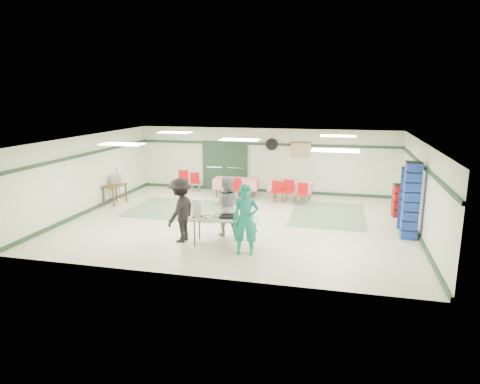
% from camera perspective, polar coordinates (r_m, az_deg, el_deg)
% --- Properties ---
extents(floor, '(11.00, 11.00, 0.00)m').
position_cam_1_polar(floor, '(14.11, -0.05, -3.90)').
color(floor, beige).
rests_on(floor, ground).
extents(ceiling, '(11.00, 11.00, 0.00)m').
position_cam_1_polar(ceiling, '(13.58, -0.05, 7.07)').
color(ceiling, silver).
rests_on(ceiling, wall_back).
extents(wall_back, '(11.00, 0.00, 11.00)m').
position_cam_1_polar(wall_back, '(18.12, 3.31, 4.21)').
color(wall_back, silver).
rests_on(wall_back, floor).
extents(wall_front, '(11.00, 0.00, 11.00)m').
position_cam_1_polar(wall_front, '(9.60, -6.40, -3.71)').
color(wall_front, silver).
rests_on(wall_front, floor).
extents(wall_left, '(0.00, 9.00, 9.00)m').
position_cam_1_polar(wall_left, '(15.98, -19.61, 2.31)').
color(wall_left, silver).
rests_on(wall_left, floor).
extents(wall_right, '(0.00, 9.00, 9.00)m').
position_cam_1_polar(wall_right, '(13.61, 23.08, 0.28)').
color(wall_right, silver).
rests_on(wall_right, floor).
extents(trim_back, '(11.00, 0.06, 0.10)m').
position_cam_1_polar(trim_back, '(18.00, 3.33, 6.40)').
color(trim_back, '#1F3825').
rests_on(trim_back, wall_back).
extents(baseboard_back, '(11.00, 0.06, 0.12)m').
position_cam_1_polar(baseboard_back, '(18.33, 3.25, 0.21)').
color(baseboard_back, '#1F3825').
rests_on(baseboard_back, floor).
extents(trim_left, '(0.06, 9.00, 0.10)m').
position_cam_1_polar(trim_left, '(15.86, -19.71, 4.79)').
color(trim_left, '#1F3825').
rests_on(trim_left, wall_back).
extents(baseboard_left, '(0.06, 9.00, 0.12)m').
position_cam_1_polar(baseboard_left, '(16.23, -19.18, -2.17)').
color(baseboard_left, '#1F3825').
rests_on(baseboard_left, floor).
extents(trim_right, '(0.06, 9.00, 0.10)m').
position_cam_1_polar(trim_right, '(13.48, 23.21, 3.19)').
color(trim_right, '#1F3825').
rests_on(trim_right, wall_back).
extents(baseboard_right, '(0.06, 9.00, 0.12)m').
position_cam_1_polar(baseboard_right, '(13.92, 22.49, -4.90)').
color(baseboard_right, '#1F3825').
rests_on(baseboard_right, floor).
extents(green_patch_a, '(3.50, 3.00, 0.01)m').
position_cam_1_polar(green_patch_a, '(15.77, -8.05, -2.22)').
color(green_patch_a, slate).
rests_on(green_patch_a, floor).
extents(green_patch_b, '(2.50, 3.50, 0.01)m').
position_cam_1_polar(green_patch_b, '(15.19, 11.64, -2.94)').
color(green_patch_b, slate).
rests_on(green_patch_b, floor).
extents(double_door_left, '(0.90, 0.06, 2.10)m').
position_cam_1_polar(double_door_left, '(18.63, -3.42, 3.51)').
color(double_door_left, '#969896').
rests_on(double_door_left, floor).
extents(double_door_right, '(0.90, 0.06, 2.10)m').
position_cam_1_polar(double_door_right, '(18.37, -0.58, 3.40)').
color(double_door_right, '#969896').
rests_on(double_door_right, floor).
extents(door_frame, '(2.00, 0.03, 2.15)m').
position_cam_1_polar(door_frame, '(18.48, -2.04, 3.45)').
color(door_frame, '#1F3825').
rests_on(door_frame, floor).
extents(wall_fan, '(0.50, 0.10, 0.50)m').
position_cam_1_polar(wall_fan, '(17.92, 4.26, 6.36)').
color(wall_fan, black).
rests_on(wall_fan, wall_back).
extents(scroll_banner, '(0.80, 0.02, 0.60)m').
position_cam_1_polar(scroll_banner, '(17.79, 8.08, 5.57)').
color(scroll_banner, tan).
rests_on(scroll_banner, wall_back).
extents(serving_table, '(1.92, 0.94, 0.76)m').
position_cam_1_polar(serving_table, '(11.81, -1.99, -3.66)').
color(serving_table, '#B1B2AC').
rests_on(serving_table, floor).
extents(sheet_tray_right, '(0.58, 0.47, 0.02)m').
position_cam_1_polar(sheet_tray_right, '(11.59, 0.42, -3.68)').
color(sheet_tray_right, silver).
rests_on(sheet_tray_right, serving_table).
extents(sheet_tray_mid, '(0.65, 0.52, 0.02)m').
position_cam_1_polar(sheet_tray_mid, '(11.97, -2.14, -3.15)').
color(sheet_tray_mid, silver).
rests_on(sheet_tray_mid, serving_table).
extents(sheet_tray_left, '(0.56, 0.45, 0.02)m').
position_cam_1_polar(sheet_tray_left, '(11.80, -5.07, -3.43)').
color(sheet_tray_left, silver).
rests_on(sheet_tray_left, serving_table).
extents(baking_pan, '(0.53, 0.36, 0.08)m').
position_cam_1_polar(baking_pan, '(11.77, -1.45, -3.28)').
color(baking_pan, black).
rests_on(baking_pan, serving_table).
extents(foam_box_stack, '(0.27, 0.25, 0.46)m').
position_cam_1_polar(foam_box_stack, '(12.05, -5.65, -2.02)').
color(foam_box_stack, white).
rests_on(foam_box_stack, serving_table).
extents(volunteer_teal, '(0.75, 0.56, 1.85)m').
position_cam_1_polar(volunteer_teal, '(11.02, 0.75, -3.72)').
color(volunteer_teal, '#14897B').
rests_on(volunteer_teal, floor).
extents(volunteer_grey, '(0.92, 0.75, 1.77)m').
position_cam_1_polar(volunteer_grey, '(12.52, -1.83, -1.90)').
color(volunteer_grey, gray).
rests_on(volunteer_grey, floor).
extents(volunteer_dark, '(0.83, 1.26, 1.82)m').
position_cam_1_polar(volunteer_dark, '(12.10, -7.92, -2.41)').
color(volunteer_dark, black).
rests_on(volunteer_dark, floor).
extents(dining_table_a, '(1.76, 0.95, 0.77)m').
position_cam_1_polar(dining_table_a, '(16.89, 6.73, 0.81)').
color(dining_table_a, red).
rests_on(dining_table_a, floor).
extents(dining_table_b, '(1.81, 0.87, 0.77)m').
position_cam_1_polar(dining_table_b, '(17.28, -0.53, 1.17)').
color(dining_table_b, red).
rests_on(dining_table_b, floor).
extents(chair_a, '(0.52, 0.52, 0.92)m').
position_cam_1_polar(chair_a, '(16.35, 6.38, 0.39)').
color(chair_a, '#B40E10').
rests_on(chair_a, floor).
extents(chair_b, '(0.42, 0.42, 0.85)m').
position_cam_1_polar(chair_b, '(16.41, 4.90, 0.32)').
color(chair_b, '#B40E10').
rests_on(chair_b, floor).
extents(chair_c, '(0.40, 0.40, 0.82)m').
position_cam_1_polar(chair_c, '(16.29, 8.36, 0.06)').
color(chair_c, '#B40E10').
rests_on(chair_c, floor).
extents(chair_d, '(0.44, 0.44, 0.88)m').
position_cam_1_polar(chair_d, '(16.72, -0.61, 0.67)').
color(chair_d, '#B40E10').
rests_on(chair_d, floor).
extents(chair_loose_a, '(0.53, 0.53, 0.84)m').
position_cam_1_polar(chair_loose_a, '(18.28, -6.00, 1.57)').
color(chair_loose_a, '#B40E10').
rests_on(chair_loose_a, floor).
extents(chair_loose_b, '(0.46, 0.46, 0.95)m').
position_cam_1_polar(chair_loose_b, '(18.27, -7.65, 1.74)').
color(chair_loose_b, '#B40E10').
rests_on(chair_loose_b, floor).
extents(crate_stack_blue_a, '(0.42, 0.42, 1.91)m').
position_cam_1_polar(crate_stack_blue_a, '(14.13, 21.22, -0.77)').
color(crate_stack_blue_a, '#193197').
rests_on(crate_stack_blue_a, floor).
extents(crate_stack_red, '(0.47, 0.47, 1.12)m').
position_cam_1_polar(crate_stack_red, '(15.50, 20.49, -1.07)').
color(crate_stack_red, '#A71013').
rests_on(crate_stack_red, floor).
extents(crate_stack_blue_b, '(0.43, 0.43, 2.24)m').
position_cam_1_polar(crate_stack_blue_b, '(13.11, 21.83, -1.08)').
color(crate_stack_blue_b, '#193197').
rests_on(crate_stack_blue_b, floor).
extents(printer_table, '(0.71, 0.97, 0.74)m').
position_cam_1_polar(printer_table, '(16.85, -16.40, 0.59)').
color(printer_table, brown).
rests_on(printer_table, floor).
extents(office_printer, '(0.47, 0.42, 0.34)m').
position_cam_1_polar(office_printer, '(17.06, -15.95, 1.71)').
color(office_printer, '#A8A9A4').
rests_on(office_printer, printer_table).
extents(broom, '(0.08, 0.21, 1.31)m').
position_cam_1_polar(broom, '(17.26, -15.91, 1.05)').
color(broom, brown).
rests_on(broom, floor).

